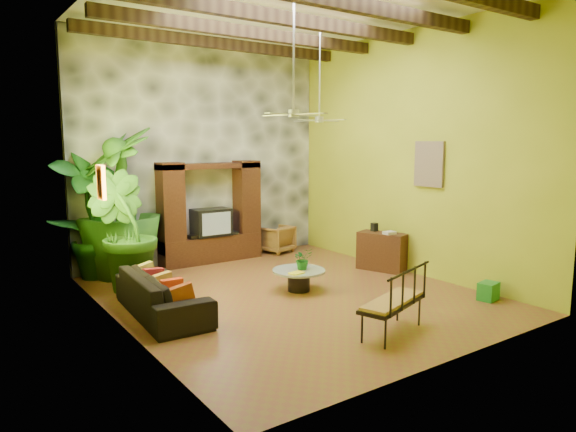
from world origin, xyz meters
TOP-DOWN VIEW (x-y plane):
  - ground at (0.00, 0.00)m, footprint 7.00×7.00m
  - ceiling at (0.00, 0.00)m, footprint 6.00×7.00m
  - back_wall at (0.00, 3.50)m, footprint 6.00×0.02m
  - left_wall at (-3.00, 0.00)m, footprint 0.02×7.00m
  - right_wall at (3.00, 0.00)m, footprint 0.02×7.00m
  - stone_accent_wall at (0.00, 3.44)m, footprint 5.98×0.10m
  - ceiling_beams at (0.00, 0.00)m, footprint 5.95×5.36m
  - entertainment_center at (0.00, 3.14)m, footprint 2.40×0.55m
  - ceiling_fan_front at (-0.20, -0.40)m, footprint 1.28×1.28m
  - ceiling_fan_back at (1.60, 1.20)m, footprint 1.28×1.28m
  - wall_art_mask at (-2.96, 1.00)m, footprint 0.06×0.32m
  - wall_art_painting at (2.96, -0.60)m, footprint 0.06×0.70m
  - sofa at (-2.30, 0.26)m, footprint 1.02×2.36m
  - wicker_armchair at (1.78, 3.12)m, footprint 0.90×0.91m
  - tall_plant_a at (-2.65, 3.15)m, footprint 1.64×1.35m
  - tall_plant_b at (-2.37, 1.93)m, footprint 1.59×1.55m
  - tall_plant_c at (-2.07, 3.09)m, footprint 1.85×1.85m
  - coffee_table at (0.27, 0.08)m, footprint 0.98×0.98m
  - centerpiece_plant at (0.34, 0.06)m, footprint 0.39×0.35m
  - yellow_tray at (0.05, -0.14)m, footprint 0.28×0.23m
  - iron_bench at (0.09, -2.51)m, footprint 1.39×0.87m
  - side_console at (2.65, 0.32)m, footprint 0.77×1.11m
  - green_bin at (2.65, -2.27)m, footprint 0.40×0.33m

SIDE VIEW (x-z plane):
  - ground at x=0.00m, z-range 0.00..0.00m
  - green_bin at x=2.65m, z-range 0.00..0.31m
  - coffee_table at x=0.27m, z-range 0.06..0.46m
  - wicker_armchair at x=1.78m, z-range 0.00..0.67m
  - sofa at x=-2.30m, z-range 0.00..0.68m
  - side_console at x=2.65m, z-range 0.00..0.81m
  - yellow_tray at x=0.05m, z-range 0.40..0.43m
  - iron_bench at x=0.09m, z-range 0.27..0.83m
  - centerpiece_plant at x=0.34m, z-range 0.40..0.80m
  - entertainment_center at x=0.00m, z-range -0.18..2.12m
  - tall_plant_b at x=-2.37m, z-range 0.00..2.25m
  - tall_plant_a at x=-2.65m, z-range 0.00..2.67m
  - tall_plant_c at x=-2.07m, z-range 0.00..3.03m
  - wall_art_mask at x=-2.96m, z-range 1.83..2.38m
  - wall_art_painting at x=2.96m, z-range 1.85..2.75m
  - back_wall at x=0.00m, z-range 0.00..5.00m
  - left_wall at x=-3.00m, z-range 0.00..5.00m
  - right_wall at x=3.00m, z-range 0.00..5.00m
  - stone_accent_wall at x=0.00m, z-range 0.01..4.99m
  - ceiling_fan_front at x=-0.20m, z-range 2.47..4.33m
  - ceiling_fan_back at x=1.60m, z-range 2.47..4.33m
  - ceiling_beams at x=0.00m, z-range 4.67..4.89m
  - ceiling at x=0.00m, z-range 4.99..5.01m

